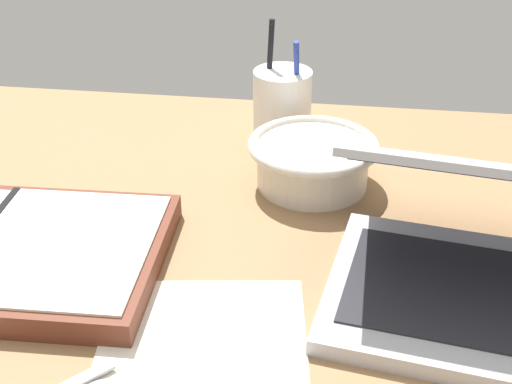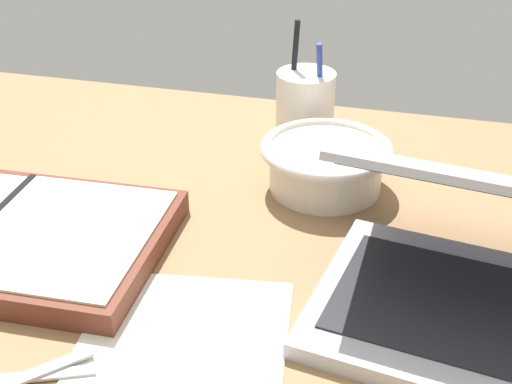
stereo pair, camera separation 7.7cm
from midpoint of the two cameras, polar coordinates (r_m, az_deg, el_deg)
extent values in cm
cube|color=#936D47|center=(74.66, -2.47, -8.61)|extent=(140.00, 100.00, 2.00)
cube|color=#B7B7BC|center=(73.65, 14.98, -8.54)|extent=(34.00, 27.38, 1.80)
cube|color=#232328|center=(73.03, 15.08, -7.91)|extent=(29.36, 20.47, 0.24)
cube|color=#B7B7BC|center=(73.25, 16.46, 1.62)|extent=(33.73, 25.63, 10.33)
cube|color=navy|center=(72.96, 16.42, 1.32)|extent=(30.94, 23.00, 8.93)
cylinder|color=silver|center=(91.41, 2.15, 2.12)|extent=(14.26, 14.26, 5.65)
torus|color=silver|center=(90.13, 2.18, 3.71)|extent=(16.78, 16.78, 1.34)
cylinder|color=white|center=(103.67, -0.03, 6.99)|extent=(8.44, 8.44, 9.99)
cylinder|color=black|center=(103.41, -1.11, 9.30)|extent=(1.39, 1.99, 16.00)
cylinder|color=#233899|center=(101.99, 1.25, 8.44)|extent=(1.14, 3.70, 14.00)
cube|color=silver|center=(79.37, -17.83, -4.14)|extent=(19.15, 22.35, 0.30)
cube|color=silver|center=(65.39, -8.03, -14.45)|extent=(23.08, 29.69, 0.16)
camera|label=1|loc=(0.04, -92.86, -1.65)|focal=50.00mm
camera|label=2|loc=(0.04, 87.14, 1.65)|focal=50.00mm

